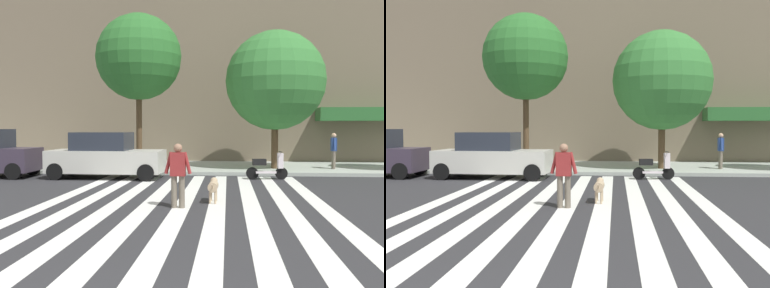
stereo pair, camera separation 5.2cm
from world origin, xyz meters
TOP-DOWN VIEW (x-y plane):
  - ground_plane at (0.00, 7.50)m, footprint 160.00×160.00m
  - sidewalk_far at (0.00, 18.00)m, footprint 80.00×6.00m
  - crosswalk_stripes at (0.40, 7.50)m, footprint 7.65×14.40m
  - parked_car_behind_first at (-3.33, 13.73)m, footprint 4.63×2.06m
  - parked_scooter at (3.12, 13.82)m, footprint 1.63×0.50m
  - street_tree_nearest at (-2.47, 16.16)m, footprint 3.90×3.90m
  - street_tree_middle at (3.74, 16.88)m, footprint 4.56×4.56m
  - pedestrian_dog_walker at (0.32, 7.59)m, footprint 0.71×0.25m
  - dog_on_leash at (1.19, 8.49)m, footprint 0.28×1.00m
  - pedestrian_bystander at (6.42, 16.92)m, footprint 0.27×0.71m

SIDE VIEW (x-z plane):
  - ground_plane at x=0.00m, z-range 0.00..0.00m
  - crosswalk_stripes at x=0.40m, z-range 0.00..0.01m
  - sidewalk_far at x=0.00m, z-range 0.00..0.15m
  - dog_on_leash at x=1.19m, z-range 0.12..0.77m
  - parked_scooter at x=3.12m, z-range -0.08..1.03m
  - parked_car_behind_first at x=-3.33m, z-range -0.05..1.81m
  - pedestrian_dog_walker at x=0.32m, z-range 0.11..1.75m
  - pedestrian_bystander at x=6.42m, z-range 0.26..1.90m
  - street_tree_middle at x=3.74m, z-range 1.03..7.37m
  - street_tree_nearest at x=-2.47m, z-range 1.71..8.76m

